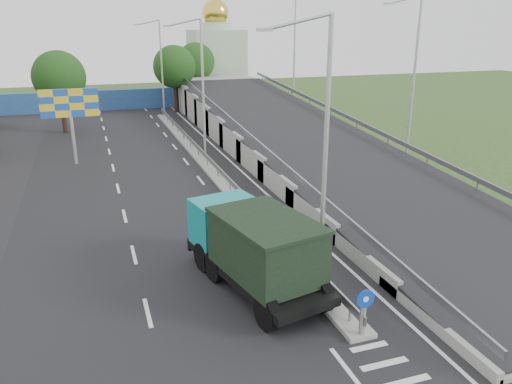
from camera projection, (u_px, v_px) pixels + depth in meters
name	position (u px, v px, depth m)	size (l,w,h in m)	color
ground	(399.00, 382.00, 14.52)	(160.00, 160.00, 0.00)	#2D4C1E
road_surface	(176.00, 188.00, 31.55)	(26.00, 90.00, 0.04)	black
median	(208.00, 166.00, 36.01)	(1.00, 44.00, 0.20)	gray
overpass_ramp	(304.00, 136.00, 37.75)	(10.00, 50.00, 3.50)	gray
median_guardrail	(207.00, 157.00, 35.80)	(0.09, 44.00, 0.71)	gray
sign_bollard	(364.00, 312.00, 16.13)	(0.64, 0.23, 1.67)	black
lamp_post_near	(321.00, 142.00, 18.06)	(2.74, 0.18, 10.08)	#B2B5B7
lamp_post_mid	(200.00, 83.00, 36.01)	(2.74, 0.18, 10.08)	#B2B5B7
lamp_post_far	(160.00, 63.00, 53.95)	(2.74, 0.18, 10.08)	#B2B5B7
blue_wall	(120.00, 100.00, 59.57)	(30.00, 0.50, 2.40)	#274A90
church	(216.00, 58.00, 69.66)	(7.00, 7.00, 13.80)	#B2CCAD
billboard	(70.00, 107.00, 35.56)	(4.00, 0.24, 5.50)	#B2B5B7
tree_left_mid	(59.00, 77.00, 45.71)	(4.80, 4.80, 7.60)	black
tree_median_far	(174.00, 67.00, 56.52)	(4.80, 4.80, 7.60)	black
tree_ramp_far	(196.00, 62.00, 64.01)	(4.80, 4.80, 7.60)	black
dump_truck	(254.00, 245.00, 19.28)	(4.09, 7.60, 3.18)	black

